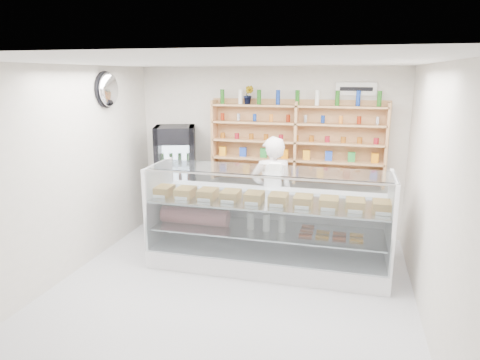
# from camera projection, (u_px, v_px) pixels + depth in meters

# --- Properties ---
(room) EXTENTS (5.00, 5.00, 5.00)m
(room) POSITION_uv_depth(u_px,v_px,m) (226.00, 187.00, 4.95)
(room) COLOR #ADAEB2
(room) RESTS_ON ground
(display_counter) EXTENTS (3.30, 0.99, 1.43)m
(display_counter) POSITION_uv_depth(u_px,v_px,m) (267.00, 241.00, 6.03)
(display_counter) COLOR white
(display_counter) RESTS_ON floor
(shop_worker) EXTENTS (0.76, 0.63, 1.78)m
(shop_worker) POSITION_uv_depth(u_px,v_px,m) (272.00, 194.00, 6.57)
(shop_worker) COLOR white
(shop_worker) RESTS_ON floor
(drinks_cooler) EXTENTS (0.83, 0.82, 1.83)m
(drinks_cooler) POSITION_uv_depth(u_px,v_px,m) (176.00, 179.00, 7.36)
(drinks_cooler) COLOR black
(drinks_cooler) RESTS_ON floor
(wall_shelving) EXTENTS (2.84, 0.28, 1.33)m
(wall_shelving) POSITION_uv_depth(u_px,v_px,m) (296.00, 142.00, 6.98)
(wall_shelving) COLOR tan
(wall_shelving) RESTS_ON back_wall
(potted_plant) EXTENTS (0.18, 0.15, 0.30)m
(potted_plant) POSITION_uv_depth(u_px,v_px,m) (248.00, 95.00, 7.00)
(potted_plant) COLOR #1E6626
(potted_plant) RESTS_ON wall_shelving
(security_mirror) EXTENTS (0.15, 0.50, 0.50)m
(security_mirror) POSITION_uv_depth(u_px,v_px,m) (109.00, 90.00, 6.36)
(security_mirror) COLOR silver
(security_mirror) RESTS_ON left_wall
(wall_sign) EXTENTS (0.62, 0.03, 0.20)m
(wall_sign) POSITION_uv_depth(u_px,v_px,m) (356.00, 89.00, 6.68)
(wall_sign) COLOR white
(wall_sign) RESTS_ON back_wall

